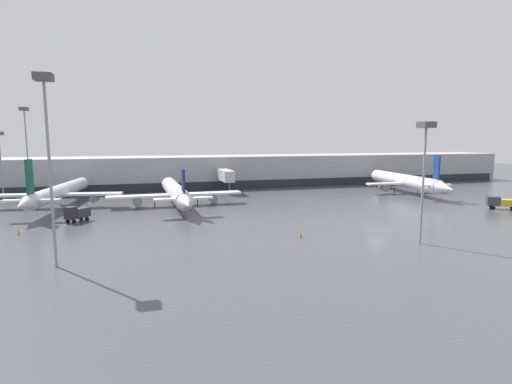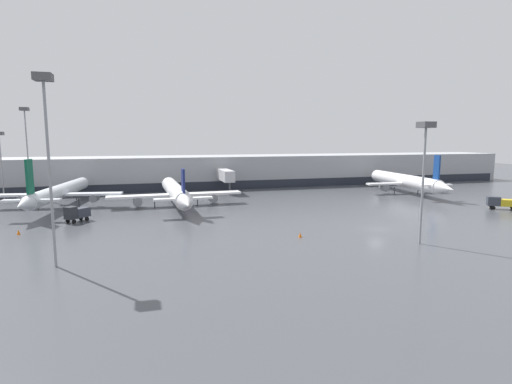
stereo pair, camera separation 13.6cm
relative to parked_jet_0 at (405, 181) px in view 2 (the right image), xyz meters
The scene contains 13 objects.
ground_plane 45.17m from the parked_jet_0, 131.50° to the right, with size 320.00×320.00×0.00m, color #424449.
terminal_building 41.12m from the parked_jet_0, 136.69° to the left, with size 160.00×27.56×9.00m.
parked_jet_0 is the anchor object (origin of this frame).
parked_jet_1 81.44m from the parked_jet_0, behind, with size 24.94×37.57×10.66m.
parked_jet_2 58.44m from the parked_jet_0, behind, with size 27.76×37.26×8.77m.
service_truck_0 77.40m from the parked_jet_0, 168.92° to the right, with size 4.08×4.17×2.80m.
service_truck_1 25.76m from the parked_jet_0, 80.58° to the right, with size 5.96×4.74×2.52m.
traffic_cone_0 85.92m from the parked_jet_0, 164.98° to the right, with size 0.49×0.49×0.75m.
traffic_cone_1 55.99m from the parked_jet_0, 140.89° to the right, with size 0.50×0.50×0.72m.
apron_light_mast_0 85.67m from the parked_jet_0, 151.70° to the right, with size 1.80×1.80×20.92m.
apron_light_mast_3 98.02m from the parked_jet_0, behind, with size 1.80×1.80×15.62m.
apron_light_mast_4 52.98m from the parked_jet_0, 124.15° to the right, with size 1.80×1.80×16.30m.
apron_light_mast_5 93.40m from the parked_jet_0, 168.90° to the left, with size 1.80×1.80×21.27m.
Camera 2 is at (-35.09, -53.72, 14.19)m, focal length 28.00 mm.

